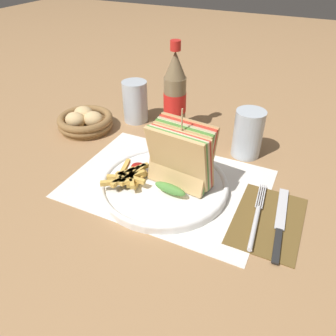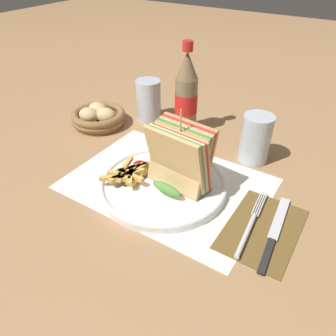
% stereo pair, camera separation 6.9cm
% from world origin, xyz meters
% --- Properties ---
extents(ground_plane, '(4.00, 4.00, 0.00)m').
position_xyz_m(ground_plane, '(0.00, 0.00, 0.00)').
color(ground_plane, '#9E754C').
extents(placemat, '(0.42, 0.30, 0.00)m').
position_xyz_m(placemat, '(0.01, 0.03, 0.00)').
color(placemat, silver).
rests_on(placemat, ground_plane).
extents(plate_main, '(0.27, 0.27, 0.02)m').
position_xyz_m(plate_main, '(0.01, 0.01, 0.01)').
color(plate_main, white).
rests_on(plate_main, ground_plane).
extents(club_sandwich, '(0.14, 0.10, 0.17)m').
position_xyz_m(club_sandwich, '(0.04, 0.02, 0.08)').
color(club_sandwich, tan).
rests_on(club_sandwich, plate_main).
extents(fries_pile, '(0.09, 0.11, 0.02)m').
position_xyz_m(fries_pile, '(-0.05, -0.02, 0.03)').
color(fries_pile, gold).
rests_on(fries_pile, plate_main).
extents(ketchup_blob, '(0.03, 0.03, 0.01)m').
position_xyz_m(ketchup_blob, '(-0.06, 0.02, 0.03)').
color(ketchup_blob, maroon).
rests_on(ketchup_blob, plate_main).
extents(napkin, '(0.12, 0.19, 0.00)m').
position_xyz_m(napkin, '(0.23, 0.01, 0.00)').
color(napkin, brown).
rests_on(napkin, ground_plane).
extents(fork, '(0.03, 0.19, 0.01)m').
position_xyz_m(fork, '(0.21, -0.01, 0.01)').
color(fork, silver).
rests_on(fork, napkin).
extents(knife, '(0.03, 0.20, 0.00)m').
position_xyz_m(knife, '(0.26, 0.00, 0.01)').
color(knife, black).
rests_on(knife, napkin).
extents(coke_bottle_near, '(0.06, 0.06, 0.24)m').
position_xyz_m(coke_bottle_near, '(-0.08, 0.26, 0.10)').
color(coke_bottle_near, '#7A6647').
rests_on(coke_bottle_near, ground_plane).
extents(glass_near, '(0.07, 0.07, 0.12)m').
position_xyz_m(glass_near, '(0.13, 0.22, 0.06)').
color(glass_near, silver).
rests_on(glass_near, ground_plane).
extents(glass_far, '(0.07, 0.07, 0.12)m').
position_xyz_m(glass_far, '(-0.20, 0.26, 0.05)').
color(glass_far, silver).
rests_on(glass_far, ground_plane).
extents(bread_basket, '(0.15, 0.15, 0.05)m').
position_xyz_m(bread_basket, '(-0.30, 0.15, 0.02)').
color(bread_basket, olive).
rests_on(bread_basket, ground_plane).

